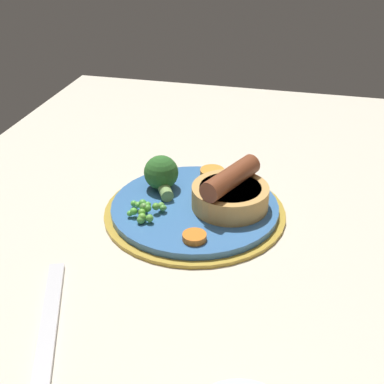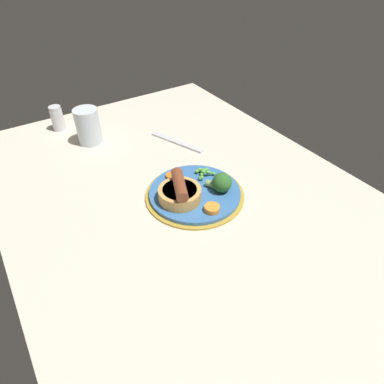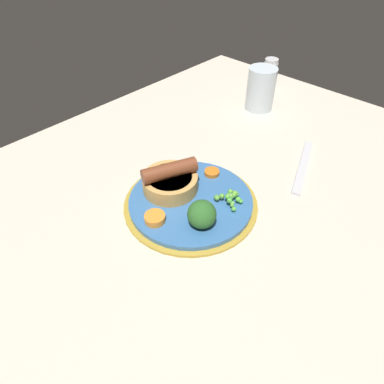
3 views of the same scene
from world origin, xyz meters
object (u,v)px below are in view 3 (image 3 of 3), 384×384
sausage_pudding (170,180)px  fork (303,166)px  carrot_slice_0 (212,173)px  broccoli_floret_near (202,214)px  salt_shaker (270,73)px  dinner_plate (191,202)px  drinking_glass (261,89)px  carrot_slice_1 (155,218)px  pea_pile (230,197)px

sausage_pudding → fork: (23.61, -13.43, -3.12)cm
carrot_slice_0 → fork: size_ratio=0.16×
broccoli_floret_near → salt_shaker: salt_shaker is taller
dinner_plate → drinking_glass: 39.39cm
sausage_pudding → fork: 27.34cm
dinner_plate → sausage_pudding: sausage_pudding is taller
dinner_plate → carrot_slice_1: size_ratio=6.88×
dinner_plate → salt_shaker: (49.90, 17.16, 3.18)cm
sausage_pudding → pea_pile: size_ratio=2.07×
sausage_pudding → carrot_slice_1: (-7.18, -3.81, -1.41)cm
fork → drinking_glass: (14.28, 20.69, 4.82)cm
drinking_glass → pea_pile: bearing=-152.9°
sausage_pudding → fork: bearing=-6.0°
pea_pile → salt_shaker: 51.01cm
pea_pile → fork: 19.40cm
sausage_pudding → carrot_slice_0: sausage_pudding is taller
pea_pile → carrot_slice_1: pea_pile is taller
salt_shaker → drinking_glass: bearing=-156.6°
broccoli_floret_near → carrot_slice_1: (-4.69, 5.96, -1.61)cm
broccoli_floret_near → drinking_glass: drinking_glass is taller
sausage_pudding → salt_shaker: 52.03cm
sausage_pudding → salt_shaker: salt_shaker is taller
fork → sausage_pudding: bearing=129.1°
sausage_pudding → fork: sausage_pudding is taller
broccoli_floret_near → carrot_slice_0: broccoli_floret_near is taller
carrot_slice_1 → salt_shaker: 59.99cm
sausage_pudding → drinking_glass: size_ratio=0.97×
carrot_slice_0 → broccoli_floret_near: bearing=-147.0°
dinner_plate → pea_pile: bearing=-52.1°
carrot_slice_1 → dinner_plate: bearing=-4.7°
salt_shaker → carrot_slice_1: bearing=-164.0°
carrot_slice_0 → drinking_glass: drinking_glass is taller
broccoli_floret_near → salt_shaker: (52.95, 22.48, 0.13)cm
dinner_plate → broccoli_floret_near: 6.86cm
dinner_plate → fork: bearing=-21.3°
dinner_plate → pea_pile: size_ratio=4.89×
pea_pile → broccoli_floret_near: broccoli_floret_near is taller
sausage_pudding → carrot_slice_1: sausage_pudding is taller
dinner_plate → carrot_slice_1: 7.91cm
fork → salt_shaker: 37.63cm
drinking_glass → salt_shaker: drinking_glass is taller
drinking_glass → broccoli_floret_near: bearing=-157.1°
broccoli_floret_near → carrot_slice_1: size_ratio=1.82×
pea_pile → fork: pea_pile is taller
carrot_slice_1 → drinking_glass: size_ratio=0.33×
pea_pile → carrot_slice_0: size_ratio=1.70×
fork → salt_shaker: (26.85, 26.14, 3.45)cm
pea_pile → drinking_glass: 37.42cm
fork → drinking_glass: 25.60cm
pea_pile → fork: size_ratio=0.27×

